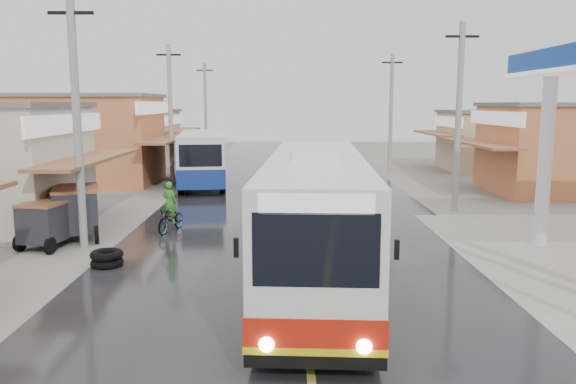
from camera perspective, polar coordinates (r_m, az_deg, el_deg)
name	(u,v)px	position (r m, az deg, el deg)	size (l,w,h in m)	color
ground	(311,378)	(10.10, 2.36, -18.39)	(120.00, 120.00, 0.00)	slate
road	(294,211)	(24.40, 0.59, -1.96)	(12.00, 90.00, 0.02)	black
centre_line	(294,211)	(24.40, 0.59, -1.93)	(0.15, 90.00, 0.01)	#D8CC4C
shopfronts_left	(25,200)	(30.08, -25.14, -0.76)	(11.00, 44.00, 5.20)	tan
utility_poles_left	(138,208)	(26.21, -14.95, -1.53)	(1.60, 50.00, 8.00)	gray
utility_poles_right	(454,211)	(25.52, 16.51, -1.88)	(1.60, 36.00, 8.00)	gray
coach_bus	(316,216)	(14.70, 2.86, -2.48)	(3.22, 11.56, 3.57)	silver
second_bus	(202,157)	(32.39, -8.69, 3.50)	(3.51, 9.24, 2.99)	silver
cyclist	(171,215)	(20.88, -11.82, -2.33)	(1.11, 1.85, 1.88)	black
tricycle_near	(48,221)	(19.82, -23.22, -2.72)	(1.62, 2.18, 1.53)	#26262D
tricycle_far	(76,209)	(20.69, -20.75, -1.66)	(2.18, 2.52, 1.81)	#26262D
tyre_stack	(107,259)	(17.03, -17.92, -6.45)	(0.94, 0.94, 0.48)	black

